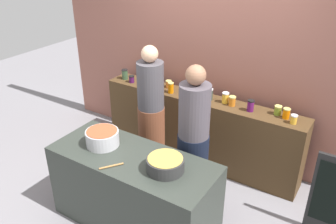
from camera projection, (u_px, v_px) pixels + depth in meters
name	position (u px, v px, depth m)	size (l,w,h in m)	color
ground	(152.00, 205.00, 4.04)	(12.00, 12.00, 0.00)	gray
storefront_wall	(215.00, 47.00, 4.44)	(4.80, 0.12, 3.00)	#955C4E
display_shelf	(199.00, 130.00, 4.65)	(2.70, 0.36, 0.93)	#49331C
prep_table	(134.00, 191.00, 3.62)	(1.70, 0.70, 0.84)	#2E342E
preserve_jar_0	(125.00, 74.00, 4.96)	(0.09, 0.09, 0.14)	#375235
preserve_jar_1	(132.00, 79.00, 4.86)	(0.08, 0.08, 0.10)	#401344
preserve_jar_2	(149.00, 78.00, 4.84)	(0.09, 0.09, 0.14)	#324F23
preserve_jar_3	(169.00, 84.00, 4.70)	(0.08, 0.08, 0.10)	#CB6722
preserve_jar_4	(171.00, 88.00, 4.54)	(0.08, 0.08, 0.14)	orange
preserve_jar_5	(201.00, 94.00, 4.36)	(0.07, 0.07, 0.14)	red
preserve_jar_6	(210.00, 94.00, 4.35)	(0.07, 0.07, 0.15)	#374539
preserve_jar_7	(225.00, 98.00, 4.27)	(0.08, 0.08, 0.13)	gold
preserve_jar_8	(232.00, 101.00, 4.21)	(0.08, 0.08, 0.12)	orange
preserve_jar_9	(251.00, 106.00, 4.07)	(0.08, 0.08, 0.14)	#541453
preserve_jar_10	(278.00, 110.00, 4.00)	(0.09, 0.09, 0.11)	olive
preserve_jar_11	(286.00, 113.00, 3.92)	(0.08, 0.08, 0.12)	orange
preserve_jar_12	(294.00, 119.00, 3.82)	(0.07, 0.07, 0.10)	gold
cooking_pot_left	(102.00, 138.00, 3.59)	(0.34, 0.34, 0.16)	#B7B7BC
cooking_pot_center	(165.00, 164.00, 3.21)	(0.35, 0.35, 0.13)	#2D2D2D
wooden_spoon	(111.00, 166.00, 3.28)	(0.02, 0.02, 0.23)	#9E703D
cook_with_tongs	(151.00, 119.00, 4.27)	(0.33, 0.33, 1.68)	brown
cook_in_cap	(193.00, 148.00, 3.71)	(0.33, 0.33, 1.68)	black
chalkboard_sign	(333.00, 198.00, 3.45)	(0.44, 0.05, 0.93)	black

